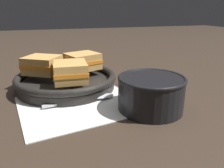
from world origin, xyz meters
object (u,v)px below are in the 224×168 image
object	(u,v)px
soup_bowl	(151,91)
sandwich_far_left	(71,72)
sandwich_near_right	(42,65)
sandwich_near_left	(83,61)
skillet	(67,81)
spoon	(94,98)

from	to	relation	value
soup_bowl	sandwich_far_left	xyz separation A→B (m)	(-0.15, 0.13, 0.02)
sandwich_near_right	soup_bowl	bearing A→B (deg)	-45.71
sandwich_near_left	sandwich_near_right	xyz separation A→B (m)	(-0.11, -0.01, 0.00)
sandwich_near_right	sandwich_far_left	size ratio (longest dim) A/B	1.23
sandwich_near_left	sandwich_far_left	bearing A→B (deg)	-115.93
skillet	sandwich_near_left	world-z (taller)	sandwich_near_left
sandwich_near_left	sandwich_near_right	distance (m)	0.11
skillet	sandwich_near_left	xyz separation A→B (m)	(0.05, 0.04, 0.04)
spoon	skillet	world-z (taller)	skillet
soup_bowl	sandwich_near_right	xyz separation A→B (m)	(-0.21, 0.22, 0.02)
sandwich_near_left	sandwich_far_left	xyz separation A→B (m)	(-0.05, -0.10, 0.00)
skillet	sandwich_far_left	distance (m)	0.08
spoon	sandwich_far_left	xyz separation A→B (m)	(-0.05, 0.05, 0.06)
sandwich_near_left	sandwich_far_left	size ratio (longest dim) A/B	1.16
skillet	sandwich_near_left	bearing A→B (deg)	34.07
soup_bowl	sandwich_near_right	distance (m)	0.31
spoon	sandwich_near_left	world-z (taller)	sandwich_near_left
skillet	sandwich_near_right	size ratio (longest dim) A/B	2.30
spoon	sandwich_near_left	xyz separation A→B (m)	(0.00, 0.15, 0.06)
soup_bowl	sandwich_far_left	size ratio (longest dim) A/B	1.50
spoon	sandwich_near_left	bearing A→B (deg)	82.78
sandwich_near_left	sandwich_far_left	world-z (taller)	same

